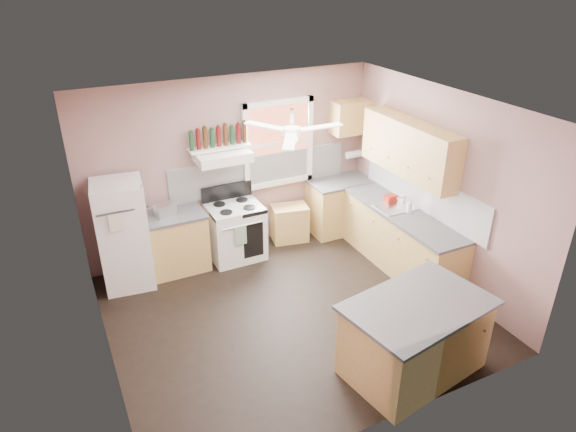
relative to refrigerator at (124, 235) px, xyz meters
name	(u,v)px	position (x,y,z in m)	size (l,w,h in m)	color
floor	(291,312)	(1.75, -1.62, -0.77)	(4.50, 4.50, 0.00)	black
ceiling	(292,109)	(1.75, -1.62, 1.93)	(4.50, 4.50, 0.00)	white
wall_back	(232,165)	(1.75, 0.41, 0.58)	(4.50, 0.05, 2.70)	#8D6864
wall_right	(440,187)	(4.03, -1.62, 0.58)	(0.05, 4.00, 2.70)	#8D6864
wall_left	(92,265)	(-0.52, -1.62, 0.58)	(0.05, 4.00, 2.70)	#8D6864
backsplash_back	(261,172)	(2.20, 0.37, 0.40)	(2.90, 0.03, 0.55)	white
backsplash_right	(422,191)	(3.99, -1.32, 0.40)	(0.03, 2.60, 0.55)	white
window_view	(278,143)	(2.50, 0.37, 0.83)	(1.00, 0.02, 1.20)	brown
window_frame	(279,144)	(2.50, 0.34, 0.83)	(1.16, 0.07, 1.36)	white
refrigerator	(124,235)	(0.00, 0.00, 0.00)	(0.66, 0.64, 1.55)	white
base_cabinet_left	(175,243)	(0.69, 0.08, -0.34)	(0.90, 0.60, 0.86)	#AE8948
counter_left	(171,216)	(0.69, 0.08, 0.11)	(0.92, 0.62, 0.04)	#48484B
toaster	(165,210)	(0.61, 0.09, 0.22)	(0.28, 0.16, 0.18)	silver
stove	(236,232)	(1.62, 0.01, -0.34)	(0.79, 0.64, 0.86)	white
range_hood	(223,156)	(1.52, 0.13, 0.85)	(0.78, 0.50, 0.14)	white
bottle_shelf	(219,147)	(1.52, 0.25, 0.95)	(0.90, 0.26, 0.03)	white
cart	(290,224)	(2.59, 0.13, -0.49)	(0.57, 0.38, 0.57)	#AE8948
base_cabinet_corner	(340,206)	(3.50, 0.08, -0.34)	(1.00, 0.60, 0.86)	#AE8948
base_cabinet_right	(401,241)	(3.70, -1.32, -0.34)	(0.60, 2.20, 0.86)	#AE8948
counter_corner	(341,182)	(3.50, 0.08, 0.11)	(1.02, 0.62, 0.04)	#48484B
counter_right	(403,214)	(3.69, -1.32, 0.11)	(0.62, 2.22, 0.04)	#48484B
sink	(395,207)	(3.69, -1.12, 0.12)	(0.55, 0.45, 0.03)	silver
faucet	(404,201)	(3.85, -1.12, 0.20)	(0.03, 0.03, 0.14)	silver
upper_cabinet_right	(409,148)	(3.83, -1.12, 1.01)	(0.33, 1.80, 0.76)	#AE8948
upper_cabinet_corner	(350,117)	(3.70, 0.21, 1.13)	(0.60, 0.33, 0.52)	#AE8948
paper_towel	(353,154)	(3.82, 0.24, 0.48)	(0.12, 0.12, 0.26)	white
island	(414,339)	(2.50, -3.14, -0.34)	(1.46, 0.92, 0.86)	#AE8948
island_top	(419,305)	(2.50, -3.14, 0.11)	(1.54, 1.01, 0.04)	#48484B
ceiling_fan_hub	(292,131)	(1.75, -1.62, 1.68)	(0.20, 0.20, 0.08)	white
soap_bottle	(410,206)	(3.75, -1.36, 0.23)	(0.08, 0.08, 0.22)	silver
red_caddy	(391,198)	(3.74, -0.93, 0.18)	(0.18, 0.12, 0.10)	#AB190E
wine_bottles	(219,136)	(1.52, 0.25, 1.11)	(0.86, 0.06, 0.31)	#143819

